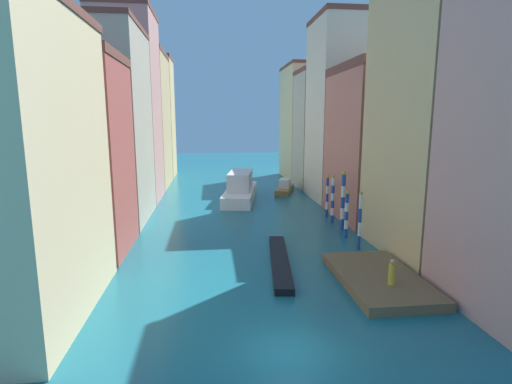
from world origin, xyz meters
TOP-DOWN VIEW (x-y plane):
  - ground_plane at (0.00, 24.50)m, footprint 154.00×154.00m
  - building_left_0 at (-12.26, 4.58)m, footprint 6.62×10.89m
  - building_left_1 at (-12.26, 14.19)m, footprint 6.62×7.62m
  - building_left_2 at (-12.26, 23.61)m, footprint 6.62×10.61m
  - building_left_3 at (-12.26, 33.31)m, footprint 6.62×8.63m
  - building_left_4 at (-12.26, 43.60)m, footprint 6.62×11.63m
  - building_left_5 at (-12.26, 53.64)m, footprint 6.62×7.65m
  - building_right_1 at (12.26, 11.21)m, footprint 6.62×9.85m
  - building_right_2 at (12.26, 21.62)m, footprint 6.62×10.28m
  - building_right_3 at (12.26, 31.14)m, footprint 6.62×8.66m
  - building_right_4 at (12.26, 39.40)m, footprint 6.62×7.42m
  - building_right_5 at (12.26, 48.70)m, footprint 6.62×11.05m
  - waterfront_dock at (6.50, 6.28)m, footprint 4.42×7.97m
  - person_on_dock at (6.57, 4.81)m, footprint 0.36×0.36m
  - mooring_pole_0 at (7.62, 12.27)m, footprint 0.26×0.26m
  - mooring_pole_1 at (7.69, 15.28)m, footprint 0.32×0.32m
  - mooring_pole_2 at (8.13, 17.50)m, footprint 0.37×0.37m
  - mooring_pole_3 at (8.02, 19.95)m, footprint 0.33×0.33m
  - mooring_pole_4 at (8.14, 22.07)m, footprint 0.27×0.27m
  - vaporetto_white at (0.44, 31.69)m, footprint 5.20×12.49m
  - gondola_black at (1.36, 10.00)m, footprint 2.30×9.89m
  - motorboat_0 at (6.58, 35.77)m, footprint 3.61×6.53m

SIDE VIEW (x-z plane):
  - ground_plane at x=0.00m, z-range 0.00..0.00m
  - gondola_black at x=1.36m, z-range 0.00..0.41m
  - waterfront_dock at x=6.50m, z-range 0.00..0.54m
  - motorboat_0 at x=6.58m, z-range -0.26..1.52m
  - person_on_dock at x=6.57m, z-range 0.48..1.91m
  - vaporetto_white at x=0.44m, z-range -0.36..2.99m
  - mooring_pole_1 at x=7.69m, z-range 0.05..3.90m
  - mooring_pole_4 at x=8.14m, z-range 0.04..4.14m
  - mooring_pole_0 at x=7.62m, z-range 0.04..4.34m
  - mooring_pole_3 at x=8.02m, z-range 0.05..4.49m
  - mooring_pole_2 at x=8.13m, z-range 0.06..5.17m
  - building_left_1 at x=-12.26m, z-range 0.01..13.85m
  - building_right_2 at x=12.26m, z-range 0.01..14.46m
  - building_left_0 at x=-12.26m, z-range 0.01..14.57m
  - building_right_4 at x=12.26m, z-range 0.01..16.10m
  - building_left_2 at x=-12.26m, z-range 0.01..17.71m
  - building_right_5 at x=12.26m, z-range 0.01..17.89m
  - building_left_4 at x=-12.26m, z-range 0.01..18.70m
  - building_left_5 at x=-12.26m, z-range 0.01..19.47m
  - building_right_1 at x=12.26m, z-range 0.01..20.61m
  - building_right_3 at x=12.26m, z-range 0.01..20.94m
  - building_left_3 at x=-12.26m, z-range 0.01..21.42m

